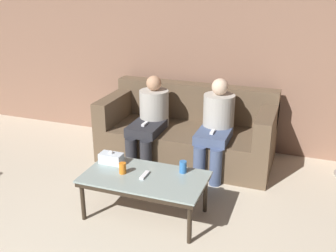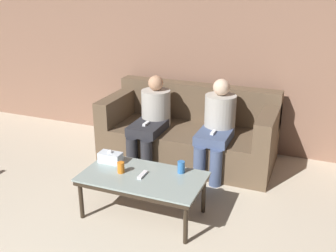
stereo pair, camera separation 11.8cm
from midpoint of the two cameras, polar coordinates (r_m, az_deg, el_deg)
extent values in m
cube|color=#8C6651|center=(4.95, 4.24, 11.74)|extent=(12.00, 0.06, 2.60)
cube|color=brown|center=(4.72, 1.94, -2.56)|extent=(2.02, 0.91, 0.41)
cube|color=brown|center=(4.89, 3.29, 3.60)|extent=(2.02, 0.20, 0.45)
cube|color=brown|center=(4.94, -8.21, 2.76)|extent=(0.18, 0.91, 0.31)
cube|color=brown|center=(4.41, 13.40, 0.19)|extent=(0.18, 0.91, 0.31)
cube|color=#8C9E99|center=(3.56, -4.37, -7.39)|extent=(1.10, 0.60, 0.02)
cube|color=#2D2319|center=(3.57, -4.35, -7.80)|extent=(1.08, 0.59, 0.04)
cylinder|color=#2D2319|center=(3.70, -13.15, -10.75)|extent=(0.04, 0.04, 0.35)
cylinder|color=#2D2319|center=(3.32, 2.09, -14.15)|extent=(0.04, 0.04, 0.35)
cylinder|color=#2D2319|center=(4.07, -9.34, -7.37)|extent=(0.04, 0.04, 0.35)
cylinder|color=#2D2319|center=(3.73, 4.52, -9.95)|extent=(0.04, 0.04, 0.35)
cylinder|color=#3372BF|center=(3.58, 1.24, -5.95)|extent=(0.07, 0.07, 0.11)
cylinder|color=orange|center=(3.60, -7.54, -6.09)|extent=(0.07, 0.07, 0.10)
cube|color=silver|center=(3.81, -9.12, -4.66)|extent=(0.22, 0.12, 0.10)
sphere|color=white|center=(3.78, -9.17, -3.81)|extent=(0.04, 0.04, 0.04)
cube|color=white|center=(3.55, -4.37, -7.12)|extent=(0.04, 0.15, 0.02)
cylinder|color=#28282D|center=(4.44, -6.13, -4.27)|extent=(0.13, 0.13, 0.41)
cylinder|color=#28282D|center=(4.37, -4.00, -4.63)|extent=(0.13, 0.13, 0.41)
cube|color=#28282D|center=(4.50, -3.89, -0.28)|extent=(0.34, 0.48, 0.10)
cylinder|color=#B7B2A8|center=(4.66, -2.75, 2.61)|extent=(0.34, 0.34, 0.43)
sphere|color=tan|center=(4.57, -2.82, 6.23)|extent=(0.18, 0.18, 0.18)
cube|color=white|center=(4.44, -4.16, 0.30)|extent=(0.04, 0.12, 0.02)
cylinder|color=#47567A|center=(4.22, 3.74, -5.59)|extent=(0.13, 0.13, 0.41)
cylinder|color=#47567A|center=(4.18, 6.12, -5.94)|extent=(0.13, 0.13, 0.41)
cube|color=#47567A|center=(4.29, 5.80, -1.46)|extent=(0.35, 0.44, 0.10)
cylinder|color=#B7B2A8|center=(4.42, 6.60, 1.67)|extent=(0.35, 0.35, 0.46)
sphere|color=beige|center=(4.33, 6.77, 5.67)|extent=(0.18, 0.18, 0.18)
cube|color=white|center=(4.22, 5.68, -0.85)|extent=(0.04, 0.12, 0.02)
camera|label=1|loc=(0.06, -90.85, -0.32)|focal=42.00mm
camera|label=2|loc=(0.06, 89.15, 0.32)|focal=42.00mm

